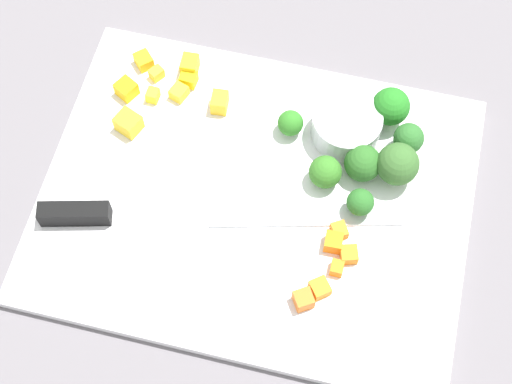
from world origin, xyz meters
TOP-DOWN VIEW (x-y plane):
  - ground_plane at (0.00, 0.00)m, footprint 4.00×4.00m
  - cutting_board at (0.00, 0.00)m, footprint 0.42×0.33m
  - prep_bowl at (0.07, 0.09)m, footprint 0.07×0.07m
  - chef_knife at (-0.09, -0.05)m, footprint 0.35×0.11m
  - carrot_dice_0 at (0.10, -0.04)m, footprint 0.02×0.02m
  - carrot_dice_1 at (0.09, -0.06)m, footprint 0.01×0.01m
  - carrot_dice_2 at (0.07, -0.10)m, footprint 0.02×0.02m
  - carrot_dice_3 at (0.08, -0.08)m, footprint 0.02×0.02m
  - carrot_dice_4 at (0.08, -0.03)m, footprint 0.02×0.02m
  - carrot_dice_5 at (0.09, -0.02)m, footprint 0.02×0.02m
  - pepper_dice_0 at (-0.14, 0.11)m, footprint 0.02×0.02m
  - pepper_dice_1 at (-0.10, 0.11)m, footprint 0.02×0.02m
  - pepper_dice_2 at (-0.11, 0.10)m, footprint 0.02×0.02m
  - pepper_dice_3 at (-0.10, 0.13)m, footprint 0.02×0.02m
  - pepper_dice_4 at (-0.15, 0.13)m, footprint 0.02×0.02m
  - pepper_dice_5 at (-0.15, 0.05)m, footprint 0.03×0.03m
  - pepper_dice_6 at (-0.16, 0.09)m, footprint 0.03×0.03m
  - pepper_dice_7 at (-0.06, 0.09)m, footprint 0.02×0.02m
  - pepper_dice_8 at (-0.13, 0.09)m, footprint 0.01×0.01m
  - broccoli_floret_0 at (0.13, 0.05)m, footprint 0.04×0.04m
  - broccoli_floret_1 at (0.10, 0.01)m, footprint 0.03×0.03m
  - broccoli_floret_2 at (0.06, 0.03)m, footprint 0.03×0.03m
  - broccoli_floret_3 at (0.02, 0.08)m, footprint 0.03×0.03m
  - broccoli_floret_4 at (0.14, 0.09)m, footprint 0.03×0.03m
  - broccoli_floret_5 at (0.10, 0.05)m, footprint 0.04×0.04m
  - broccoli_floret_6 at (0.11, 0.12)m, footprint 0.04×0.04m

SIDE VIEW (x-z plane):
  - ground_plane at x=0.00m, z-range 0.00..0.00m
  - cutting_board at x=0.00m, z-range 0.00..0.01m
  - carrot_dice_5 at x=0.09m, z-range 0.01..0.02m
  - carrot_dice_1 at x=0.09m, z-range 0.01..0.02m
  - pepper_dice_0 at x=-0.14m, z-range 0.01..0.02m
  - carrot_dice_0 at x=0.10m, z-range 0.01..0.02m
  - carrot_dice_3 at x=0.08m, z-range 0.01..0.03m
  - pepper_dice_2 at x=-0.11m, z-range 0.01..0.03m
  - pepper_dice_8 at x=-0.13m, z-range 0.01..0.03m
  - pepper_dice_4 at x=-0.15m, z-range 0.01..0.03m
  - pepper_dice_1 at x=-0.10m, z-range 0.01..0.03m
  - carrot_dice_4 at x=0.08m, z-range 0.01..0.03m
  - chef_knife at x=-0.09m, z-range 0.01..0.03m
  - pepper_dice_6 at x=-0.16m, z-range 0.01..0.03m
  - carrot_dice_2 at x=0.07m, z-range 0.01..0.03m
  - pepper_dice_7 at x=-0.06m, z-range 0.01..0.03m
  - pepper_dice_3 at x=-0.10m, z-range 0.01..0.03m
  - pepper_dice_5 at x=-0.15m, z-range 0.01..0.03m
  - broccoli_floret_3 at x=0.02m, z-range 0.01..0.04m
  - prep_bowl at x=0.07m, z-range 0.01..0.04m
  - broccoli_floret_2 at x=0.06m, z-range 0.01..0.05m
  - broccoli_floret_5 at x=0.10m, z-range 0.01..0.05m
  - broccoli_floret_1 at x=0.10m, z-range 0.01..0.05m
  - broccoli_floret_4 at x=0.14m, z-range 0.01..0.05m
  - broccoli_floret_6 at x=0.11m, z-range 0.01..0.06m
  - broccoli_floret_0 at x=0.13m, z-range 0.01..0.06m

